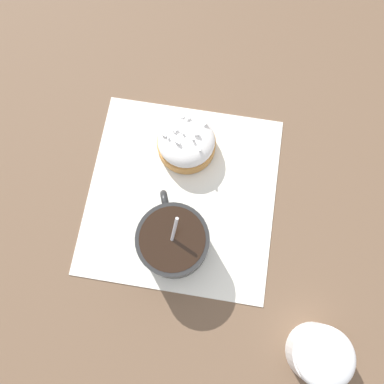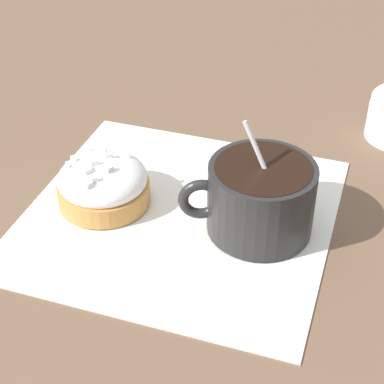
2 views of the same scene
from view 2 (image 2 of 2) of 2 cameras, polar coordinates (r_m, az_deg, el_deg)
The scene contains 4 objects.
ground_plane at distance 0.58m, azimuth -1.11°, elevation -2.09°, with size 3.00×3.00×0.00m, color brown.
paper_napkin at distance 0.58m, azimuth -1.11°, elevation -1.97°, with size 0.30×0.30×0.00m.
coffee_cup at distance 0.54m, azimuth 6.04°, elevation -0.32°, with size 0.12×0.09×0.10m.
frosted_pastry at distance 0.59m, azimuth -7.91°, elevation 0.76°, with size 0.08×0.08×0.05m.
Camera 2 is at (-0.09, 0.44, 0.36)m, focal length 60.00 mm.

